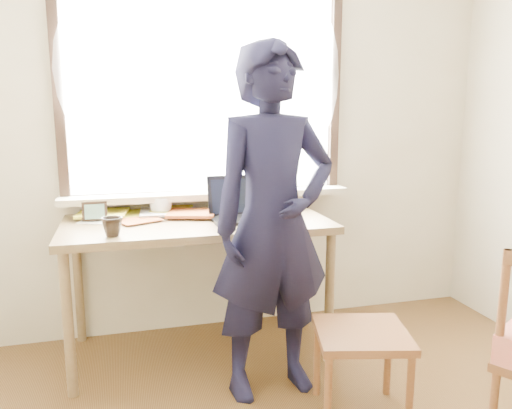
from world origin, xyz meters
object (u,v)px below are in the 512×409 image
object	(u,v)px
laptop	(241,209)
person	(273,223)
desk	(197,234)
mug_white	(161,206)
work_chair	(362,344)
mug_dark	(112,227)

from	to	relation	value
laptop	person	world-z (taller)	person
desk	mug_white	size ratio (longest dim) A/B	11.29
work_chair	person	size ratio (longest dim) A/B	0.28
desk	laptop	bearing A→B (deg)	-5.92
mug_dark	work_chair	size ratio (longest dim) A/B	0.21
desk	person	size ratio (longest dim) A/B	0.85
mug_white	work_chair	xyz separation A→B (m)	(0.84, -1.09, -0.51)
mug_white	work_chair	bearing A→B (deg)	-52.13
desk	person	bearing A→B (deg)	-58.90
mug_dark	person	bearing A→B (deg)	-17.91
person	laptop	bearing A→B (deg)	88.21
work_chair	mug_dark	bearing A→B (deg)	151.97
mug_white	laptop	bearing A→B (deg)	-28.64
laptop	mug_white	bearing A→B (deg)	151.36
mug_white	person	xyz separation A→B (m)	(0.51, -0.74, 0.02)
laptop	mug_dark	distance (m)	0.78
work_chair	desk	bearing A→B (deg)	127.01
desk	person	xyz separation A→B (m)	(0.31, -0.52, 0.16)
desk	laptop	xyz separation A→B (m)	(0.26, -0.03, 0.14)
mug_white	person	size ratio (longest dim) A/B	0.08
person	mug_white	bearing A→B (deg)	116.58
mug_white	desk	bearing A→B (deg)	-48.97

